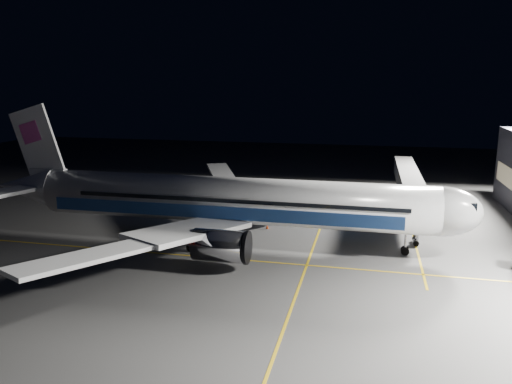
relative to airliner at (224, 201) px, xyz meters
The scene contains 10 objects.
ground 5.27m from the airliner, ahead, with size 200.00×200.00×0.00m, color #4C4C4F.
guide_line_main 12.22m from the airliner, ahead, with size 0.25×80.00×0.01m, color gold.
guide_line_cross 7.99m from the airliner, 79.83° to the right, with size 70.00×0.25×0.01m, color gold.
guide_line_side 25.67m from the airliner, 23.43° to the left, with size 0.25×40.00×0.01m, color gold.
airliner is the anchor object (origin of this frame).
jet_bridge 29.31m from the airliner, 38.04° to the left, with size 3.60×34.40×6.30m.
baggage_tug 21.51m from the airliner, 105.09° to the left, with size 3.02×2.70×1.85m.
safety_cone_a 8.93m from the airliner, 137.84° to the left, with size 0.45×0.45×0.68m, color #E93F09.
safety_cone_b 7.22m from the airliner, 131.95° to the left, with size 0.46×0.46×0.69m, color #E93F09.
safety_cone_c 9.03m from the airliner, 56.95° to the left, with size 0.41×0.41×0.61m, color #E93F09.
Camera 1 is at (16.02, -56.67, 19.42)m, focal length 35.00 mm.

